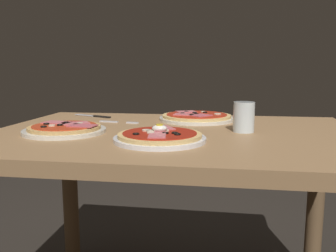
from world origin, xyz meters
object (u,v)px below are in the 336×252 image
(water_glass_near, at_px, (244,119))
(fork, at_px, (116,122))
(pizza_foreground, at_px, (160,137))
(pizza_across_right, at_px, (196,117))
(dining_table, at_px, (177,163))
(pizza_across_left, at_px, (65,129))
(knife, at_px, (95,116))

(water_glass_near, bearing_deg, fork, 164.21)
(pizza_foreground, distance_m, pizza_across_right, 0.43)
(dining_table, relative_size, pizza_across_right, 4.11)
(pizza_across_right, xyz_separation_m, fork, (-0.30, -0.11, -0.01))
(dining_table, bearing_deg, water_glass_near, 4.49)
(water_glass_near, bearing_deg, pizza_across_right, 125.14)
(pizza_foreground, relative_size, fork, 1.66)
(fork, bearing_deg, dining_table, -30.58)
(pizza_across_right, distance_m, water_glass_near, 0.30)
(fork, bearing_deg, pizza_across_left, -112.67)
(dining_table, distance_m, fork, 0.32)
(pizza_across_left, relative_size, fork, 1.66)
(pizza_foreground, distance_m, fork, 0.39)
(pizza_foreground, bearing_deg, pizza_across_right, 80.14)
(dining_table, relative_size, fork, 7.73)
(pizza_across_right, relative_size, water_glass_near, 3.04)
(water_glass_near, bearing_deg, knife, 155.22)
(water_glass_near, height_order, knife, water_glass_near)
(pizza_across_left, xyz_separation_m, pizza_across_right, (0.40, 0.34, 0.00))
(dining_table, distance_m, pizza_across_right, 0.29)
(dining_table, distance_m, pizza_across_left, 0.38)
(dining_table, xyz_separation_m, knife, (-0.39, 0.30, 0.11))
(pizza_across_left, relative_size, water_glass_near, 2.69)
(pizza_foreground, xyz_separation_m, fork, (-0.23, 0.32, -0.01))
(dining_table, distance_m, water_glass_near, 0.27)
(pizza_across_left, bearing_deg, water_glass_near, 10.05)
(dining_table, xyz_separation_m, fork, (-0.25, 0.15, 0.11))
(pizza_across_left, xyz_separation_m, knife, (-0.04, 0.38, -0.01))
(pizza_foreground, height_order, knife, pizza_foreground)
(pizza_across_left, xyz_separation_m, fork, (0.10, 0.23, -0.01))
(pizza_foreground, height_order, pizza_across_left, pizza_foreground)
(pizza_foreground, xyz_separation_m, knife, (-0.36, 0.47, -0.01))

